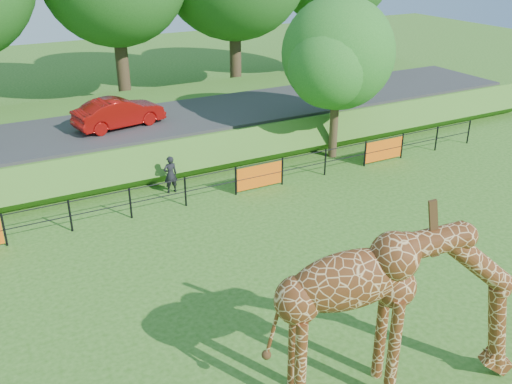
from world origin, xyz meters
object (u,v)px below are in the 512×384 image
car_red (119,113)px  visitor (170,174)px  giraffe (399,311)px  tree_east (339,57)px

car_red → visitor: (0.56, -4.35, -1.32)m
giraffe → car_red: giraffe is taller
giraffe → car_red: (-1.10, 16.11, 0.09)m
car_red → visitor: bearing=176.6°
giraffe → tree_east: 14.16m
car_red → tree_east: size_ratio=0.56×
visitor → tree_east: tree_east is taller
visitor → tree_east: size_ratio=0.21×
giraffe → tree_east: bearing=79.4°
giraffe → visitor: 11.83m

